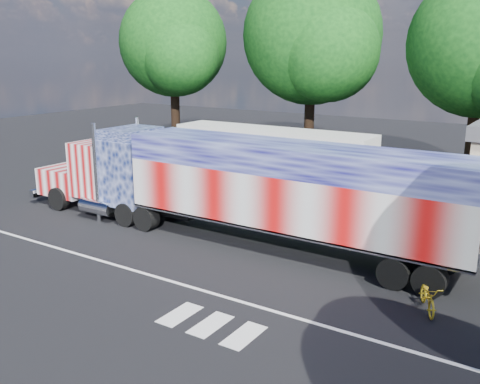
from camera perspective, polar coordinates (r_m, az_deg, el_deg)
The scene contains 8 objects.
ground at distance 22.40m, azimuth -4.21°, elevation -6.33°, with size 100.00×100.00×0.00m, color black.
lane_markings at distance 18.71m, azimuth -7.04°, elevation -10.76°, with size 30.00×2.67×0.01m.
semi_truck at distance 23.07m, azimuth -0.68°, elevation 0.79°, with size 22.62×3.57×4.82m.
coach_bus at distance 32.28m, azimuth 3.39°, elevation 3.64°, with size 12.45×2.90×3.62m.
woman at distance 28.12m, azimuth -14.73°, elevation -0.66°, with size 0.60×0.40×1.65m, color slate.
bicycle at distance 18.32m, azimuth 19.42°, elevation -10.50°, with size 0.62×1.79×0.94m, color gold.
tree_nw_a at distance 42.91m, azimuth -7.02°, elevation 15.46°, with size 8.67×8.26×12.92m.
tree_n_mid at distance 38.23m, azimuth 7.86°, elevation 16.15°, with size 9.92×9.45×13.91m.
Camera 1 is at (12.74, -16.61, 7.96)m, focal length 40.00 mm.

